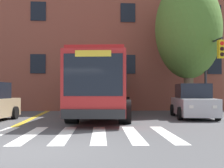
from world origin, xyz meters
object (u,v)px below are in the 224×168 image
Objects in this scene: city_bus at (104,85)px; street_tree_curbside_large at (188,30)px; car_silver_far_lane at (193,102)px; traffic_light_near_corner at (212,62)px.

street_tree_curbside_large is at bearing 21.19° from city_bus.
car_silver_far_lane is 5.58m from street_tree_curbside_large.
traffic_light_near_corner is at bearing 39.83° from car_silver_far_lane.
city_bus is 6.58m from traffic_light_near_corner.
street_tree_curbside_large reaches higher than car_silver_far_lane.
city_bus is 2.49× the size of traffic_light_near_corner.
traffic_light_near_corner is (1.62, 1.35, 2.36)m from car_silver_far_lane.
car_silver_far_lane is 3.16m from traffic_light_near_corner.
traffic_light_near_corner is (6.42, 0.43, 1.42)m from city_bus.
street_tree_curbside_large is at bearing 76.39° from car_silver_far_lane.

